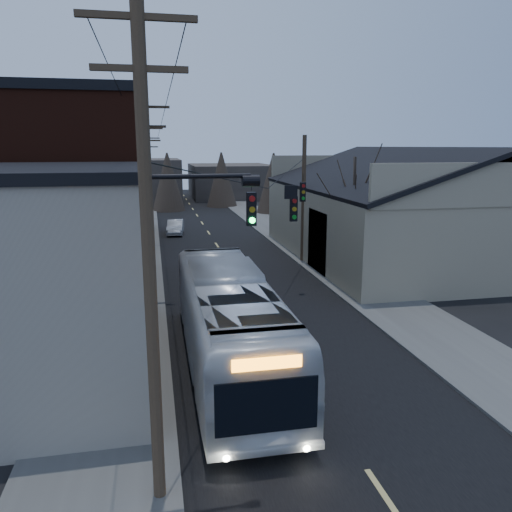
# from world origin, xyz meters

# --- Properties ---
(road_surface) EXTENTS (9.00, 110.00, 0.02)m
(road_surface) POSITION_xyz_m (0.00, 30.00, 0.01)
(road_surface) COLOR black
(road_surface) RESTS_ON ground
(sidewalk_left) EXTENTS (4.00, 110.00, 0.12)m
(sidewalk_left) POSITION_xyz_m (-6.50, 30.00, 0.06)
(sidewalk_left) COLOR #474744
(sidewalk_left) RESTS_ON ground
(sidewalk_right) EXTENTS (4.00, 110.00, 0.12)m
(sidewalk_right) POSITION_xyz_m (6.50, 30.00, 0.06)
(sidewalk_right) COLOR #474744
(sidewalk_right) RESTS_ON ground
(building_clapboard) EXTENTS (8.00, 8.00, 7.00)m
(building_clapboard) POSITION_xyz_m (-9.00, 9.00, 3.50)
(building_clapboard) COLOR gray
(building_clapboard) RESTS_ON ground
(building_brick) EXTENTS (10.00, 12.00, 10.00)m
(building_brick) POSITION_xyz_m (-10.00, 20.00, 5.00)
(building_brick) COLOR black
(building_brick) RESTS_ON ground
(building_left_far) EXTENTS (9.00, 14.00, 7.00)m
(building_left_far) POSITION_xyz_m (-9.50, 36.00, 3.50)
(building_left_far) COLOR #352F2B
(building_left_far) RESTS_ON ground
(warehouse) EXTENTS (16.16, 20.60, 7.73)m
(warehouse) POSITION_xyz_m (13.00, 25.00, 2.70)
(warehouse) COLOR gray
(warehouse) RESTS_ON ground
(building_far_left) EXTENTS (10.00, 12.00, 6.00)m
(building_far_left) POSITION_xyz_m (-6.00, 65.00, 3.00)
(building_far_left) COLOR #352F2B
(building_far_left) RESTS_ON ground
(building_far_right) EXTENTS (12.00, 14.00, 5.00)m
(building_far_right) POSITION_xyz_m (7.00, 70.00, 2.50)
(building_far_right) COLOR #352F2B
(building_far_right) RESTS_ON ground
(bare_tree) EXTENTS (0.40, 0.40, 7.20)m
(bare_tree) POSITION_xyz_m (6.50, 20.00, 3.60)
(bare_tree) COLOR black
(bare_tree) RESTS_ON ground
(utility_lines) EXTENTS (11.24, 45.28, 10.50)m
(utility_lines) POSITION_xyz_m (-3.11, 24.14, 4.95)
(utility_lines) COLOR #382B1E
(utility_lines) RESTS_ON ground
(bus) EXTENTS (2.94, 12.36, 3.44)m
(bus) POSITION_xyz_m (-2.41, 9.51, 1.72)
(bus) COLOR silver
(bus) RESTS_ON ground
(parked_car) EXTENTS (1.76, 4.02, 1.28)m
(parked_car) POSITION_xyz_m (-3.00, 37.92, 0.64)
(parked_car) COLOR #A1A4A8
(parked_car) RESTS_ON ground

